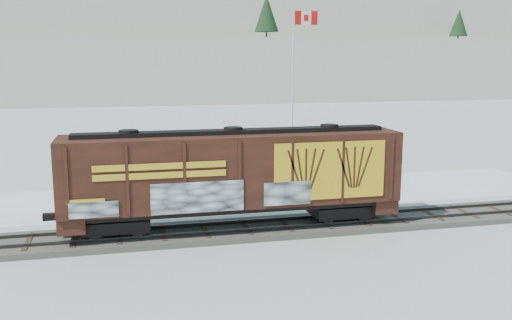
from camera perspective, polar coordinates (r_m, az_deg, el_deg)
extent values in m
plane|color=white|center=(28.58, 2.92, -6.95)|extent=(500.00, 500.00, 0.00)
cube|color=#59544C|center=(28.54, 2.92, -6.69)|extent=(50.00, 3.40, 0.28)
cube|color=#33302D|center=(27.82, 3.34, -6.68)|extent=(50.00, 0.10, 0.15)
cube|color=#33302D|center=(29.14, 2.53, -5.88)|extent=(50.00, 0.10, 0.15)
cube|color=white|center=(35.58, -0.45, -3.46)|extent=(40.00, 8.00, 0.03)
cube|color=white|center=(121.47, -9.79, 8.94)|extent=(360.00, 40.00, 12.00)
cube|color=white|center=(151.44, -10.60, 11.41)|extent=(360.00, 40.00, 24.00)
cube|color=white|center=(186.58, -11.20, 12.83)|extent=(360.00, 50.00, 35.00)
cone|color=black|center=(120.26, 1.06, 14.46)|extent=(5.04, 5.04, 7.38)
cone|color=black|center=(145.02, 19.62, 12.81)|extent=(4.20, 4.20, 6.15)
cube|color=black|center=(27.28, -13.77, -6.16)|extent=(3.00, 2.00, 0.90)
cube|color=black|center=(29.26, 8.46, -4.85)|extent=(3.00, 2.00, 0.90)
cylinder|color=black|center=(26.56, -15.84, -6.70)|extent=(0.90, 0.12, 0.90)
cube|color=black|center=(27.60, -2.26, -4.54)|extent=(16.05, 2.40, 0.25)
cube|color=#3D1910|center=(27.20, -2.28, -0.86)|extent=(16.05, 3.00, 3.36)
cube|color=black|center=(26.92, -2.31, 2.86)|extent=(14.76, 0.90, 0.20)
cube|color=gold|center=(26.91, 7.45, -1.06)|extent=(5.46, 0.03, 2.72)
cube|color=gold|center=(25.19, -9.52, -1.08)|extent=(5.78, 0.02, 0.70)
cube|color=white|center=(25.61, -5.84, -3.74)|extent=(4.17, 0.03, 1.40)
cylinder|color=silver|center=(43.48, 3.60, -0.85)|extent=(0.90, 0.90, 0.20)
cylinder|color=silver|center=(42.74, 3.69, 6.93)|extent=(0.14, 0.14, 11.98)
cube|color=red|center=(42.87, 4.24, 14.00)|extent=(0.50, 0.07, 1.00)
cube|color=white|center=(43.05, 5.02, 13.98)|extent=(0.70, 0.09, 1.00)
cube|color=red|center=(43.26, 5.86, 13.95)|extent=(0.50, 0.07, 1.00)
imported|color=#A8AAB0|center=(33.71, -12.68, -3.06)|extent=(4.98, 2.79, 1.60)
imported|color=silver|center=(34.94, -6.62, -2.40)|extent=(5.11, 2.39, 1.62)
imported|color=black|center=(36.51, 7.03, -2.13)|extent=(4.40, 1.80, 1.28)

